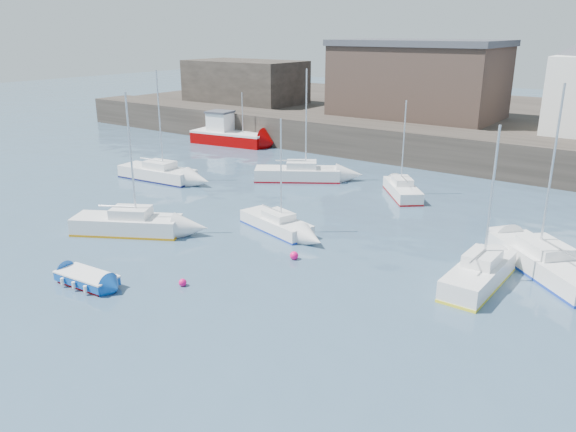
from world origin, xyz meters
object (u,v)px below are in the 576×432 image
Objects in this scene: sailboat_c at (479,274)px; buoy_far at (292,223)px; fishing_boat at (228,134)px; sailboat_a at (128,224)px; sailboat_h at (298,173)px; blue_dinghy at (87,279)px; sailboat_b at (276,223)px; buoy_mid at (294,259)px; sailboat_f at (402,190)px; sailboat_d at (547,263)px; buoy_near at (183,286)px; sailboat_e at (158,173)px.

buoy_far is at bearing 169.96° from sailboat_c.
sailboat_c is at bearing -10.04° from buoy_far.
fishing_boat is 22.01× the size of buoy_far.
sailboat_a is 0.95× the size of sailboat_h.
buoy_far is (2.70, 12.80, -0.33)m from blue_dinghy.
sailboat_b is at bearing -42.60° from fishing_boat.
sailboat_f is at bearing 91.69° from buoy_mid.
sailboat_d is (2.26, 3.28, -0.02)m from sailboat_c.
sailboat_d is at bearing -20.76° from sailboat_h.
sailboat_f is 8.63m from sailboat_h.
fishing_boat is at bearing 119.01° from sailboat_a.
sailboat_a reaches higher than blue_dinghy.
sailboat_h is 23.41× the size of buoy_near.
sailboat_c reaches higher than buoy_near.
fishing_boat is 34.26m from buoy_near.
buoy_mid is (3.42, -3.03, -0.44)m from sailboat_b.
sailboat_b is 4.59m from buoy_mid.
blue_dinghy is 18.26m from sailboat_c.
sailboat_f is at bearing 84.31° from buoy_near.
buoy_mid is (6.06, 8.18, -0.33)m from blue_dinghy.
sailboat_b is 0.90× the size of sailboat_c.
buoy_mid is at bearing -164.30° from sailboat_c.
sailboat_a is 8.70m from sailboat_b.
sailboat_h is at bearing 85.82° from sailboat_a.
buoy_near is at bearing -112.88° from buoy_mid.
sailboat_d is 20.35× the size of buoy_mid.
sailboat_h reaches higher than sailboat_c.
sailboat_a is at bearing -120.52° from sailboat_f.
sailboat_c is 14.81m from sailboat_f.
sailboat_c is at bearing 36.02° from buoy_near.
fishing_boat reaches higher than buoy_far.
buoy_far is at bearing -175.50° from sailboat_d.
sailboat_b is at bearing -15.13° from sailboat_e.
sailboat_a is at bearing -49.84° from sailboat_e.
sailboat_b reaches higher than buoy_near.
buoy_far is at bearing -39.95° from fishing_boat.
fishing_boat is (-17.34, 29.58, 0.71)m from blue_dinghy.
blue_dinghy is 0.43× the size of sailboat_c.
sailboat_h is (-2.95, 21.53, 0.23)m from blue_dinghy.
buoy_near is (7.79, -3.19, -0.57)m from sailboat_a.
sailboat_b is (6.75, 5.49, -0.14)m from sailboat_a.
sailboat_a is at bearing 157.75° from buoy_near.
sailboat_e is at bearing 164.87° from sailboat_b.
sailboat_a reaches higher than buoy_far.
buoy_near is (-11.15, -8.11, -0.57)m from sailboat_c.
blue_dinghy is at bearing -145.42° from buoy_near.
sailboat_e is at bearing 170.80° from buoy_far.
fishing_boat is 37.33m from sailboat_c.
buoy_near is (6.63, -18.99, -0.56)m from sailboat_h.
sailboat_f is (22.98, -7.31, -0.57)m from fishing_boat.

